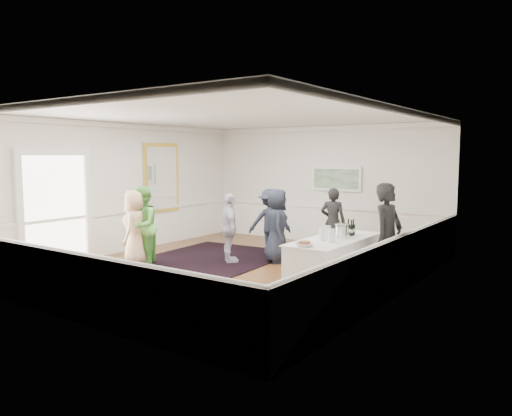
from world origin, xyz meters
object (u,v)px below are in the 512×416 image
Objects in this scene: guest_green at (142,226)px; guest_dark_a at (270,221)px; bartender at (388,237)px; guest_lilac at (229,228)px; guest_navy at (277,226)px; ice_bucket at (342,231)px; guest_dark_b at (333,222)px; nut_bowl at (304,244)px; guest_tan at (135,228)px; serving_table at (334,264)px.

guest_green reaches higher than guest_dark_a.
bartender is 3.73m from guest_lilac.
guest_navy is 6.36× the size of ice_bucket.
nut_bowl is at bearing 93.66° from guest_dark_b.
guest_green is 4.31m from nut_bowl.
guest_tan is at bearing 111.29° from bartender.
bartender reaches higher than serving_table.
guest_green reaches higher than guest_navy.
guest_dark_b reaches higher than nut_bowl.
bartender is at bearing 28.51° from ice_bucket.
ice_bucket is at bearing 72.01° from guest_tan.
guest_dark_b is at bearing 110.58° from guest_tan.
serving_table is 4.51m from guest_tan.
guest_navy is 2.50m from ice_bucket.
guest_tan is 1.04× the size of guest_dark_a.
serving_table is 1.06m from bartender.
guest_tan is 3.12m from guest_navy.
guest_navy is at bearing 130.78° from nut_bowl.
bartender is at bearing 117.93° from guest_dark_b.
guest_green is (-5.12, -1.10, -0.09)m from bartender.
guest_green is at bearing 94.60° from guest_navy.
nut_bowl is at bearing -94.14° from serving_table.
bartender is 5.24m from guest_green.
guest_green reaches higher than guest_tan.
guest_dark_b is at bearing 119.12° from ice_bucket.
ice_bucket is at bearing 103.04° from guest_dark_b.
nut_bowl is at bearing 159.60° from bartender.
guest_dark_b is at bearing 116.80° from serving_table.
guest_tan is 6.36× the size of ice_bucket.
guest_green is (-4.36, -0.54, 0.40)m from serving_table.
ice_bucket is (1.48, -2.65, 0.23)m from guest_dark_b.
bartender is at bearing 36.78° from serving_table.
guest_dark_a is at bearing 74.08° from bartender.
guest_dark_a is at bearing 131.16° from nut_bowl.
guest_dark_a is 1.52m from guest_dark_b.
guest_lilac is (1.49, 1.43, -0.05)m from guest_tan.
bartender reaches higher than guest_dark_b.
guest_dark_b is (1.53, 2.07, 0.04)m from guest_lilac.
bartender is 1.10× the size of guest_green.
guest_dark_a reaches higher than ice_bucket.
guest_green is 1.05× the size of guest_navy.
serving_table is at bearing 69.86° from guest_tan.
guest_dark_b reaches higher than guest_dark_a.
guest_green is at bearing 174.34° from nut_bowl.
nut_bowl is at bearing -169.02° from guest_lilac.
guest_lilac is 1.38m from guest_dark_a.
guest_navy reaches higher than ice_bucket.
guest_dark_a is (-2.78, 2.14, 0.33)m from serving_table.
guest_dark_a is at bearing -55.72° from guest_lilac.
serving_table is 2.57m from guest_navy.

